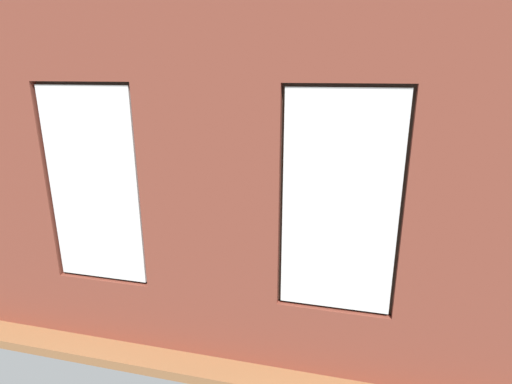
{
  "coord_description": "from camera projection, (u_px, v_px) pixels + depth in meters",
  "views": [
    {
      "loc": [
        -1.22,
        5.99,
        2.75
      ],
      "look_at": [
        0.13,
        0.4,
        1.0
      ],
      "focal_mm": 28.0,
      "sensor_mm": 36.0,
      "label": 1
    }
  ],
  "objects": [
    {
      "name": "candle_jar",
      "position": [
        251.0,
        213.0,
        6.62
      ],
      "size": [
        0.08,
        0.08,
        0.11
      ],
      "primitive_type": "cylinder",
      "color": "#B7333D",
      "rests_on": "coffee_table"
    },
    {
      "name": "remote_silver",
      "position": [
        247.0,
        213.0,
        6.77
      ],
      "size": [
        0.18,
        0.1,
        0.02
      ],
      "primitive_type": "cube",
      "rotation": [
        0.0,
        0.0,
        4.4
      ],
      "color": "#B2B2B7",
      "rests_on": "coffee_table"
    },
    {
      "name": "potted_plant_by_left_couch",
      "position": [
        389.0,
        214.0,
        6.83
      ],
      "size": [
        0.39,
        0.39,
        0.59
      ],
      "color": "brown",
      "rests_on": "ground_plane"
    },
    {
      "name": "brick_wall_with_windows",
      "position": [
        209.0,
        187.0,
        3.58
      ],
      "size": [
        6.07,
        0.3,
        3.52
      ],
      "color": "brown",
      "rests_on": "ground_plane"
    },
    {
      "name": "tv_flatscreen",
      "position": [
        137.0,
        173.0,
        7.53
      ],
      "size": [
        1.21,
        0.2,
        0.79
      ],
      "color": "black",
      "rests_on": "media_console"
    },
    {
      "name": "table_plant_small",
      "position": [
        221.0,
        208.0,
        6.72
      ],
      "size": [
        0.12,
        0.12,
        0.19
      ],
      "color": "#9E5638",
      "rests_on": "coffee_table"
    },
    {
      "name": "potted_plant_foreground_right",
      "position": [
        185.0,
        178.0,
        8.98
      ],
      "size": [
        0.76,
        0.69,
        1.1
      ],
      "color": "#47423D",
      "rests_on": "ground_plane"
    },
    {
      "name": "remote_gray",
      "position": [
        270.0,
        212.0,
        6.81
      ],
      "size": [
        0.18,
        0.08,
        0.02
      ],
      "primitive_type": "cube",
      "rotation": [
        0.0,
        0.0,
        4.9
      ],
      "color": "#59595B",
      "rests_on": "coffee_table"
    },
    {
      "name": "potted_plant_mid_room_small",
      "position": [
        303.0,
        215.0,
        7.02
      ],
      "size": [
        0.33,
        0.33,
        0.47
      ],
      "color": "gray",
      "rests_on": "ground_plane"
    },
    {
      "name": "ground_plane",
      "position": [
        269.0,
        246.0,
        6.66
      ],
      "size": [
        6.67,
        6.26,
        0.1
      ],
      "primitive_type": "cube",
      "color": "#99663D"
    },
    {
      "name": "cup_ceramic",
      "position": [
        238.0,
        208.0,
        6.88
      ],
      "size": [
        0.09,
        0.09,
        0.11
      ],
      "primitive_type": "cylinder",
      "color": "#4C4C51",
      "rests_on": "coffee_table"
    },
    {
      "name": "couch_by_window",
      "position": [
        179.0,
        283.0,
        4.74
      ],
      "size": [
        1.99,
        0.87,
        0.8
      ],
      "color": "black",
      "rests_on": "ground_plane"
    },
    {
      "name": "media_console",
      "position": [
        140.0,
        205.0,
        7.72
      ],
      "size": [
        1.01,
        0.42,
        0.51
      ],
      "primitive_type": "cube",
      "color": "black",
      "rests_on": "ground_plane"
    },
    {
      "name": "coffee_table",
      "position": [
        247.0,
        216.0,
        6.79
      ],
      "size": [
        1.36,
        0.78,
        0.44
      ],
      "color": "tan",
      "rests_on": "ground_plane"
    },
    {
      "name": "couch_left",
      "position": [
        427.0,
        255.0,
        5.46
      ],
      "size": [
        0.87,
        1.89,
        0.8
      ],
      "rotation": [
        0.0,
        0.0,
        1.57
      ],
      "color": "black",
      "rests_on": "ground_plane"
    },
    {
      "name": "white_wall_right",
      "position": [
        92.0,
        133.0,
        6.62
      ],
      "size": [
        0.1,
        5.26,
        3.52
      ],
      "primitive_type": "cube",
      "color": "white",
      "rests_on": "ground_plane"
    },
    {
      "name": "potted_plant_corner_far_left",
      "position": [
        478.0,
        275.0,
        3.78
      ],
      "size": [
        1.0,
        1.0,
        1.31
      ],
      "color": "#47423D",
      "rests_on": "ground_plane"
    },
    {
      "name": "potted_plant_between_couches",
      "position": [
        303.0,
        260.0,
        4.34
      ],
      "size": [
        1.06,
        0.95,
        1.37
      ],
      "color": "#9E5638",
      "rests_on": "ground_plane"
    }
  ]
}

